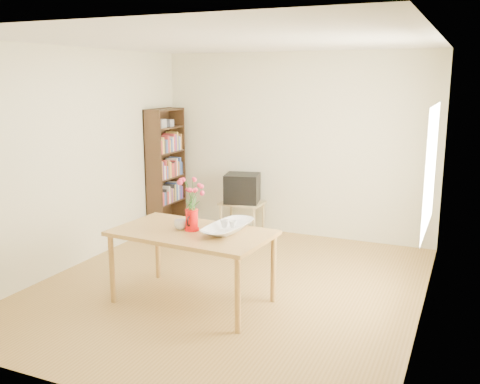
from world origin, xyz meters
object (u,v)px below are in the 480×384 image
at_px(television, 243,188).
at_px(bowl, 228,209).
at_px(mug, 180,224).
at_px(pitcher, 192,221).
at_px(table, 192,238).

bearing_deg(television, bowl, -83.22).
height_order(mug, television, television).
xyz_separation_m(mug, bowl, (0.47, 0.12, 0.18)).
relative_size(bowl, television, 0.85).
distance_m(pitcher, bowl, 0.38).
bearing_deg(television, table, -91.25).
bearing_deg(pitcher, table, -71.26).
xyz_separation_m(bowl, television, (-0.87, 2.37, -0.30)).
bearing_deg(bowl, mug, -165.67).
relative_size(table, mug, 12.75).
bearing_deg(table, pitcher, 120.09).
xyz_separation_m(table, pitcher, (-0.01, 0.03, 0.17)).
bearing_deg(table, mug, 178.83).
bearing_deg(pitcher, bowl, 9.61).
distance_m(mug, bowl, 0.52).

